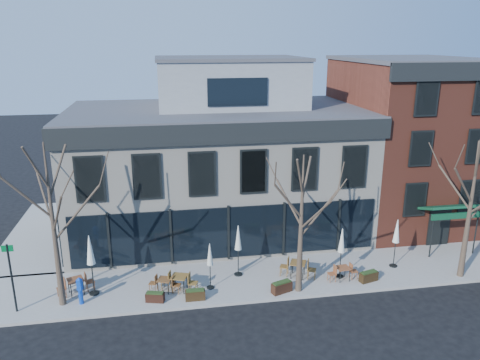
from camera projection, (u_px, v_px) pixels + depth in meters
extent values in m
plane|color=black|center=(228.00, 263.00, 26.86)|extent=(120.00, 120.00, 0.00)
cube|color=gray|center=(294.00, 275.00, 25.34)|extent=(33.50, 4.70, 0.15)
cube|color=gray|center=(46.00, 234.00, 30.66)|extent=(4.50, 12.00, 0.15)
cube|color=beige|center=(217.00, 172.00, 30.42)|extent=(18.00, 10.00, 8.00)
cube|color=#47474C|center=(216.00, 110.00, 29.24)|extent=(18.30, 10.30, 0.30)
cube|color=black|center=(228.00, 134.00, 24.56)|extent=(18.30, 0.25, 1.10)
cube|color=black|center=(64.00, 122.00, 27.90)|extent=(0.25, 10.30, 1.10)
cube|color=black|center=(228.00, 233.00, 26.25)|extent=(17.20, 0.12, 3.00)
cube|color=black|center=(72.00, 217.00, 28.60)|extent=(0.12, 7.50, 3.00)
cube|color=gray|center=(229.00, 83.00, 29.90)|extent=(9.00, 6.50, 3.00)
cube|color=brown|center=(404.00, 143.00, 32.10)|extent=(8.00, 10.00, 11.00)
cube|color=#47474C|center=(413.00, 59.00, 30.50)|extent=(8.20, 10.20, 0.25)
cube|color=black|center=(460.00, 72.00, 25.80)|extent=(8.20, 0.25, 1.00)
cube|color=#0E3D24|center=(450.00, 207.00, 27.33)|extent=(3.20, 1.66, 0.67)
cube|color=black|center=(439.00, 228.00, 28.57)|extent=(1.40, 0.10, 2.50)
cone|color=#382B21|center=(54.00, 227.00, 21.26)|extent=(0.34, 0.34, 7.92)
cylinder|color=#382B21|center=(77.00, 213.00, 21.45)|extent=(2.23, 0.50, 2.48)
cylinder|color=#382B21|center=(45.00, 199.00, 21.80)|extent=(1.03, 2.05, 2.14)
cylinder|color=#382B21|center=(28.00, 198.00, 20.39)|extent=(1.80, 0.75, 2.21)
cylinder|color=#382B21|center=(57.00, 215.00, 20.16)|extent=(1.03, 2.04, 2.28)
cone|color=#382B21|center=(301.00, 226.00, 22.60)|extent=(0.34, 0.34, 7.04)
cylinder|color=#382B21|center=(319.00, 213.00, 22.77)|extent=(2.00, 0.46, 2.21)
cylinder|color=#382B21|center=(289.00, 202.00, 23.09)|extent=(0.93, 1.84, 1.91)
cylinder|color=#382B21|center=(288.00, 202.00, 21.83)|extent=(1.61, 0.68, 1.97)
cylinder|color=#382B21|center=(315.00, 215.00, 21.62)|extent=(0.93, 1.83, 2.03)
cone|color=#382B21|center=(470.00, 210.00, 24.01)|extent=(0.34, 0.34, 7.48)
cylinder|color=#382B21|center=(454.00, 187.00, 24.52)|extent=(0.98, 1.94, 2.03)
cylinder|color=#382B21|center=(463.00, 186.00, 23.18)|extent=(1.71, 0.71, 2.09)
cylinder|color=black|center=(12.00, 279.00, 21.31)|extent=(0.10, 0.10, 3.40)
cube|color=#005926|center=(7.00, 248.00, 20.87)|extent=(0.50, 0.04, 0.30)
cylinder|color=#0E3EB8|center=(81.00, 297.00, 22.32)|extent=(0.21, 0.21, 0.75)
cube|color=#0E3EB8|center=(80.00, 285.00, 22.14)|extent=(0.29, 0.27, 0.53)
cone|color=#0E3EB8|center=(79.00, 279.00, 22.04)|extent=(0.28, 0.28, 0.13)
cube|color=brown|center=(75.00, 280.00, 23.09)|extent=(0.96, 0.96, 0.04)
cylinder|color=black|center=(71.00, 291.00, 22.82)|extent=(0.04, 0.04, 0.76)
cylinder|color=black|center=(84.00, 288.00, 23.11)|extent=(0.04, 0.04, 0.76)
cylinder|color=black|center=(69.00, 286.00, 23.30)|extent=(0.04, 0.04, 0.76)
cylinder|color=black|center=(81.00, 283.00, 23.59)|extent=(0.04, 0.04, 0.76)
cube|color=brown|center=(164.00, 279.00, 23.30)|extent=(0.84, 0.84, 0.04)
cylinder|color=black|center=(158.00, 288.00, 23.19)|extent=(0.04, 0.04, 0.68)
cylinder|color=black|center=(168.00, 289.00, 23.11)|extent=(0.04, 0.04, 0.68)
cylinder|color=black|center=(161.00, 283.00, 23.69)|extent=(0.04, 0.04, 0.68)
cylinder|color=black|center=(171.00, 283.00, 23.60)|extent=(0.04, 0.04, 0.68)
cube|color=brown|center=(179.00, 276.00, 23.37)|extent=(0.96, 0.96, 0.04)
cylinder|color=black|center=(172.00, 286.00, 23.24)|extent=(0.04, 0.04, 0.78)
cylinder|color=black|center=(184.00, 287.00, 23.15)|extent=(0.04, 0.04, 0.78)
cylinder|color=black|center=(175.00, 280.00, 23.81)|extent=(0.04, 0.04, 0.78)
cylinder|color=black|center=(187.00, 281.00, 23.72)|extent=(0.04, 0.04, 0.78)
cube|color=brown|center=(298.00, 263.00, 24.73)|extent=(1.04, 1.04, 0.04)
cylinder|color=black|center=(291.00, 272.00, 24.64)|extent=(0.04, 0.04, 0.81)
cylinder|color=black|center=(303.00, 273.00, 24.48)|extent=(0.04, 0.04, 0.81)
cylinder|color=black|center=(293.00, 266.00, 25.22)|extent=(0.04, 0.04, 0.81)
cylinder|color=black|center=(304.00, 268.00, 25.06)|extent=(0.04, 0.04, 0.81)
cube|color=brown|center=(343.00, 268.00, 24.45)|extent=(0.72, 0.72, 0.04)
cylinder|color=black|center=(340.00, 277.00, 24.24)|extent=(0.04, 0.04, 0.69)
cylinder|color=black|center=(350.00, 276.00, 24.36)|extent=(0.04, 0.04, 0.69)
cylinder|color=black|center=(336.00, 272.00, 24.73)|extent=(0.04, 0.04, 0.69)
cylinder|color=black|center=(345.00, 271.00, 24.86)|extent=(0.04, 0.04, 0.69)
cylinder|color=black|center=(94.00, 293.00, 23.28)|extent=(0.50, 0.50, 0.07)
cylinder|color=black|center=(92.00, 271.00, 22.93)|extent=(0.06, 0.06, 2.51)
cone|color=silver|center=(90.00, 250.00, 22.60)|extent=(0.41, 0.41, 1.48)
cylinder|color=black|center=(210.00, 287.00, 23.83)|extent=(0.40, 0.40, 0.05)
cylinder|color=black|center=(210.00, 270.00, 23.56)|extent=(0.04, 0.04, 1.98)
cone|color=beige|center=(210.00, 254.00, 23.30)|extent=(0.32, 0.32, 1.17)
cylinder|color=black|center=(238.00, 274.00, 25.16)|extent=(0.46, 0.46, 0.06)
cylinder|color=black|center=(238.00, 255.00, 24.84)|extent=(0.05, 0.05, 2.28)
cone|color=silver|center=(238.00, 237.00, 24.54)|extent=(0.37, 0.37, 1.35)
cylinder|color=black|center=(339.00, 276.00, 24.94)|extent=(0.44, 0.44, 0.06)
cylinder|color=black|center=(341.00, 258.00, 24.63)|extent=(0.05, 0.05, 2.22)
cone|color=silver|center=(342.00, 240.00, 24.34)|extent=(0.36, 0.36, 1.31)
cylinder|color=black|center=(393.00, 266.00, 26.11)|extent=(0.45, 0.45, 0.06)
cylinder|color=black|center=(395.00, 248.00, 25.80)|extent=(0.05, 0.05, 2.23)
cone|color=white|center=(397.00, 231.00, 25.50)|extent=(0.36, 0.36, 1.32)
cube|color=black|center=(155.00, 297.00, 22.55)|extent=(0.95, 0.57, 0.44)
cube|color=#1E3314|center=(155.00, 293.00, 22.48)|extent=(0.84, 0.48, 0.07)
cube|color=black|center=(195.00, 295.00, 22.71)|extent=(0.96, 0.39, 0.48)
cube|color=#1E3314|center=(195.00, 290.00, 22.64)|extent=(0.87, 0.32, 0.08)
cube|color=black|center=(282.00, 287.00, 23.37)|extent=(1.12, 0.75, 0.52)
cube|color=#1E3314|center=(282.00, 282.00, 23.29)|extent=(1.00, 0.64, 0.08)
cube|color=black|center=(369.00, 277.00, 24.45)|extent=(1.06, 0.64, 0.50)
cube|color=#1E3314|center=(369.00, 272.00, 24.37)|extent=(0.94, 0.54, 0.08)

